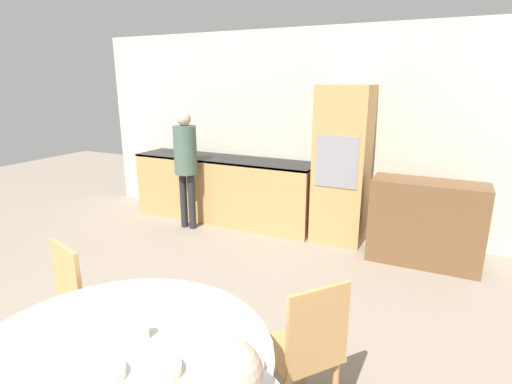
{
  "coord_description": "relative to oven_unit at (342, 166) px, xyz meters",
  "views": [
    {
      "loc": [
        1.39,
        -0.08,
        1.95
      ],
      "look_at": [
        0.04,
        2.71,
        1.08
      ],
      "focal_mm": 28.0,
      "sensor_mm": 36.0,
      "label": 1
    }
  ],
  "objects": [
    {
      "name": "bowl_far",
      "position": [
        0.45,
        -3.46,
        -0.2
      ],
      "size": [
        0.17,
        0.17,
        0.04
      ],
      "color": "silver",
      "rests_on": "dining_table"
    },
    {
      "name": "person_standing",
      "position": [
        -1.96,
        -0.5,
        0.03
      ],
      "size": [
        0.3,
        0.3,
        1.57
      ],
      "color": "#262628",
      "rests_on": "ground_plane"
    },
    {
      "name": "sideboard",
      "position": [
        1.01,
        -0.28,
        -0.49
      ],
      "size": [
        1.16,
        0.45,
        0.93
      ],
      "color": "brown",
      "rests_on": "ground_plane"
    },
    {
      "name": "kitchen_counter",
      "position": [
        -1.67,
        -0.01,
        -0.48
      ],
      "size": [
        2.65,
        0.6,
        0.91
      ],
      "color": "tan",
      "rests_on": "ground_plane"
    },
    {
      "name": "cup",
      "position": [
        -0.1,
        -3.46,
        -0.18
      ],
      "size": [
        0.06,
        0.06,
        0.08
      ],
      "color": "white",
      "rests_on": "dining_table"
    },
    {
      "name": "bowl_centre",
      "position": [
        0.13,
        -3.63,
        -0.2
      ],
      "size": [
        0.18,
        0.18,
        0.04
      ],
      "color": "beige",
      "rests_on": "dining_table"
    },
    {
      "name": "wall_back",
      "position": [
        -0.26,
        0.34,
        0.35
      ],
      "size": [
        7.17,
        0.05,
        2.6
      ],
      "color": "beige",
      "rests_on": "ground_plane"
    },
    {
      "name": "chair_far_left",
      "position": [
        -1.06,
        -3.23,
        -0.44
      ],
      "size": [
        0.5,
        0.5,
        0.92
      ],
      "rotation": [
        0.0,
        0.0,
        5.98
      ],
      "color": "tan",
      "rests_on": "ground_plane"
    },
    {
      "name": "oven_unit",
      "position": [
        0.0,
        0.0,
        0.0
      ],
      "size": [
        0.61,
        0.59,
        1.91
      ],
      "color": "tan",
      "rests_on": "ground_plane"
    },
    {
      "name": "bowl_near",
      "position": [
        -0.06,
        -3.74,
        -0.2
      ],
      "size": [
        0.17,
        0.17,
        0.04
      ],
      "color": "silver",
      "rests_on": "dining_table"
    },
    {
      "name": "chair_far_right",
      "position": [
        0.55,
        -2.89,
        -0.44
      ],
      "size": [
        0.56,
        0.56,
        0.92
      ],
      "rotation": [
        0.0,
        0.0,
        4.05
      ],
      "color": "tan",
      "rests_on": "ground_plane"
    }
  ]
}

